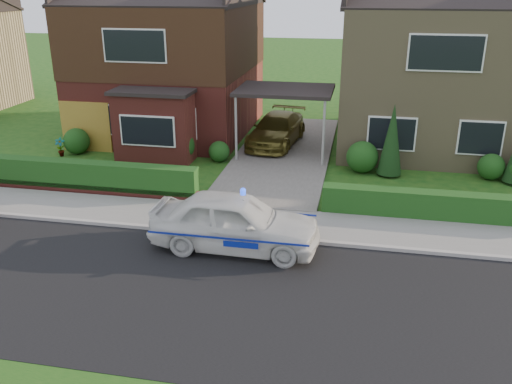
# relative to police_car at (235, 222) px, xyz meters

# --- Properties ---
(ground) EXTENTS (120.00, 120.00, 0.00)m
(ground) POSITION_rel_police_car_xyz_m (0.05, -2.39, -0.77)
(ground) COLOR #164813
(ground) RESTS_ON ground
(road) EXTENTS (60.00, 6.00, 0.02)m
(road) POSITION_rel_police_car_xyz_m (0.05, -2.39, -0.77)
(road) COLOR black
(road) RESTS_ON ground
(kerb) EXTENTS (60.00, 0.16, 0.12)m
(kerb) POSITION_rel_police_car_xyz_m (0.05, 0.66, -0.71)
(kerb) COLOR #9E9993
(kerb) RESTS_ON ground
(sidewalk) EXTENTS (60.00, 2.00, 0.10)m
(sidewalk) POSITION_rel_police_car_xyz_m (0.05, 1.71, -0.72)
(sidewalk) COLOR slate
(sidewalk) RESTS_ON ground
(driveway) EXTENTS (3.80, 12.00, 0.12)m
(driveway) POSITION_rel_police_car_xyz_m (0.05, 8.61, -0.71)
(driveway) COLOR #666059
(driveway) RESTS_ON ground
(house_left) EXTENTS (7.50, 9.53, 7.25)m
(house_left) POSITION_rel_police_car_xyz_m (-5.73, 11.51, 3.04)
(house_left) COLOR maroon
(house_left) RESTS_ON ground
(house_right) EXTENTS (7.50, 8.06, 7.25)m
(house_right) POSITION_rel_police_car_xyz_m (5.85, 11.60, 2.89)
(house_right) COLOR #8E7D57
(house_right) RESTS_ON ground
(carport_link) EXTENTS (3.80, 3.00, 2.77)m
(carport_link) POSITION_rel_police_car_xyz_m (0.05, 8.56, 1.88)
(carport_link) COLOR black
(carport_link) RESTS_ON ground
(garage_door) EXTENTS (2.20, 0.10, 2.10)m
(garage_door) POSITION_rel_police_car_xyz_m (-8.20, 7.57, 0.28)
(garage_door) COLOR brown
(garage_door) RESTS_ON ground
(dwarf_wall) EXTENTS (7.70, 0.25, 0.36)m
(dwarf_wall) POSITION_rel_police_car_xyz_m (-5.75, 2.91, -0.59)
(dwarf_wall) COLOR maroon
(dwarf_wall) RESTS_ON ground
(hedge_left) EXTENTS (7.50, 0.55, 0.90)m
(hedge_left) POSITION_rel_police_car_xyz_m (-5.75, 3.06, -0.77)
(hedge_left) COLOR #113612
(hedge_left) RESTS_ON ground
(hedge_right) EXTENTS (7.50, 0.55, 0.80)m
(hedge_right) POSITION_rel_police_car_xyz_m (5.85, 2.96, -0.77)
(hedge_right) COLOR #113612
(hedge_right) RESTS_ON ground
(shrub_left_far) EXTENTS (1.08, 1.08, 1.08)m
(shrub_left_far) POSITION_rel_police_car_xyz_m (-8.45, 7.11, -0.23)
(shrub_left_far) COLOR #113612
(shrub_left_far) RESTS_ON ground
(shrub_left_mid) EXTENTS (1.32, 1.32, 1.32)m
(shrub_left_mid) POSITION_rel_police_car_xyz_m (-3.95, 6.91, -0.11)
(shrub_left_mid) COLOR #113612
(shrub_left_mid) RESTS_ON ground
(shrub_left_near) EXTENTS (0.84, 0.84, 0.84)m
(shrub_left_near) POSITION_rel_police_car_xyz_m (-2.35, 7.21, -0.35)
(shrub_left_near) COLOR #113612
(shrub_left_near) RESTS_ON ground
(shrub_right_near) EXTENTS (1.20, 1.20, 1.20)m
(shrub_right_near) POSITION_rel_police_car_xyz_m (3.25, 7.01, -0.17)
(shrub_right_near) COLOR #113612
(shrub_right_near) RESTS_ON ground
(shrub_right_mid) EXTENTS (0.96, 0.96, 0.96)m
(shrub_right_mid) POSITION_rel_police_car_xyz_m (7.85, 7.11, -0.29)
(shrub_right_mid) COLOR #113612
(shrub_right_mid) RESTS_ON ground
(conifer_a) EXTENTS (0.90, 0.90, 2.60)m
(conifer_a) POSITION_rel_police_car_xyz_m (4.25, 6.81, 0.53)
(conifer_a) COLOR black
(conifer_a) RESTS_ON ground
(police_car) EXTENTS (4.17, 4.57, 1.71)m
(police_car) POSITION_rel_police_car_xyz_m (0.00, 0.00, 0.00)
(police_car) COLOR silver
(police_car) RESTS_ON ground
(driveway_car) EXTENTS (2.31, 4.61, 1.29)m
(driveway_car) POSITION_rel_police_car_xyz_m (-0.44, 9.74, -0.01)
(driveway_car) COLOR brown
(driveway_car) RESTS_ON driveway
(potted_plant_a) EXTENTS (0.45, 0.34, 0.78)m
(potted_plant_a) POSITION_rel_police_car_xyz_m (-8.92, 6.61, -0.38)
(potted_plant_a) COLOR gray
(potted_plant_a) RESTS_ON ground
(potted_plant_b) EXTENTS (0.58, 0.57, 0.83)m
(potted_plant_b) POSITION_rel_police_car_xyz_m (-4.08, 3.67, -0.36)
(potted_plant_b) COLOR gray
(potted_plant_b) RESTS_ON ground
(potted_plant_c) EXTENTS (0.52, 0.52, 0.84)m
(potted_plant_c) POSITION_rel_police_car_xyz_m (-2.45, 3.61, -0.35)
(potted_plant_c) COLOR gray
(potted_plant_c) RESTS_ON ground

